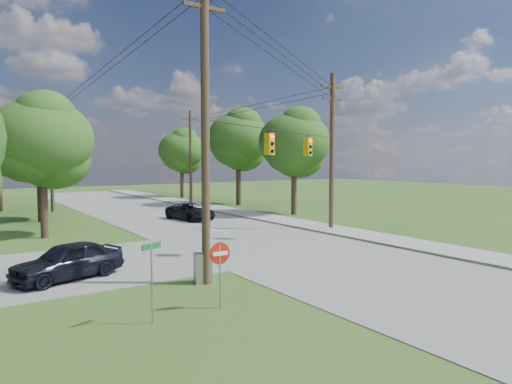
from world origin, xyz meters
TOP-DOWN VIEW (x-y plane):
  - ground at (0.00, 0.00)m, footprint 140.00×140.00m
  - main_road at (2.00, 5.00)m, footprint 10.00×100.00m
  - sidewalk_east at (8.70, 5.00)m, footprint 2.60×100.00m
  - pole_sw at (-4.60, 0.40)m, footprint 2.00×0.32m
  - pole_ne at (8.90, 8.00)m, footprint 2.00×0.32m
  - pole_north_e at (8.90, 30.00)m, footprint 2.00×0.32m
  - pole_north_w at (-5.00, 30.00)m, footprint 2.00×0.32m
  - power_lines at (1.50, 11.54)m, footprint 13.93×29.62m
  - traffic_signals at (2.55, 4.43)m, footprint 4.91×3.27m
  - tree_w_near at (-8.00, 15.00)m, footprint 6.00×6.00m
  - tree_w_mid at (-7.00, 23.00)m, footprint 6.40×6.40m
  - tree_e_near at (12.00, 16.00)m, footprint 6.20×6.20m
  - tree_e_mid at (12.50, 26.00)m, footprint 6.60×6.60m
  - tree_e_far at (11.50, 38.00)m, footprint 5.80×5.80m
  - car_cross_dark at (-8.87, 3.91)m, footprint 4.65×3.01m
  - car_main_north at (2.92, 17.56)m, footprint 2.84×4.93m
  - control_cabinet at (-4.66, 0.57)m, footprint 0.73×0.59m
  - do_not_enter_sign at (-5.61, -2.47)m, footprint 0.71×0.08m
  - street_name_sign at (-7.88, -2.57)m, footprint 0.67×0.29m

SIDE VIEW (x-z plane):
  - ground at x=0.00m, z-range 0.00..0.00m
  - main_road at x=2.00m, z-range 0.00..0.03m
  - sidewalk_east at x=8.70m, z-range 0.00..0.12m
  - control_cabinet at x=-4.66m, z-range 0.00..1.16m
  - car_main_north at x=2.92m, z-range 0.03..1.32m
  - car_cross_dark at x=-8.87m, z-range 0.03..1.51m
  - street_name_sign at x=-7.88m, z-range 0.35..2.70m
  - do_not_enter_sign at x=-5.61m, z-range 0.50..2.63m
  - pole_north_e at x=8.90m, z-range 0.13..10.13m
  - pole_north_w at x=-5.00m, z-range 0.13..10.13m
  - pole_ne at x=8.90m, z-range 0.22..10.72m
  - traffic_signals at x=2.55m, z-range 4.97..6.02m
  - tree_e_far at x=11.50m, z-range 1.76..10.08m
  - tree_w_near at x=-8.00m, z-range 1.72..10.12m
  - pole_sw at x=-4.60m, z-range 0.23..12.23m
  - tree_e_near at x=12.00m, z-range 1.85..10.66m
  - tree_w_mid at x=-7.00m, z-range 1.97..11.19m
  - tree_e_mid at x=12.50m, z-range 2.09..11.73m
  - power_lines at x=1.50m, z-range 6.69..11.62m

